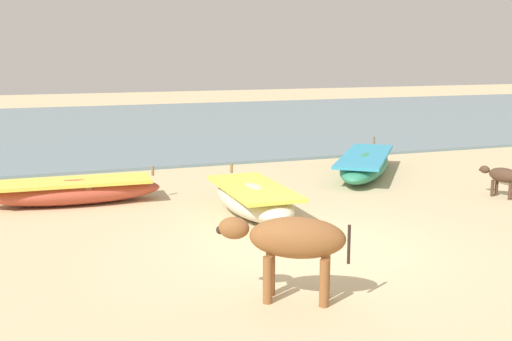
{
  "coord_description": "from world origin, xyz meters",
  "views": [
    {
      "loc": [
        -4.12,
        -8.74,
        3.08
      ],
      "look_at": [
        0.42,
        3.58,
        0.6
      ],
      "focal_mm": 44.28,
      "sensor_mm": 36.0,
      "label": 1
    }
  ],
  "objects_px": {
    "fishing_boat_4": "(75,191)",
    "fishing_boat_6": "(253,199)",
    "cow_adult_brown": "(292,241)",
    "calf_near_dark": "(503,176)",
    "fishing_boat_1": "(365,164)"
  },
  "relations": [
    {
      "from": "fishing_boat_1",
      "to": "fishing_boat_6",
      "type": "height_order",
      "value": "fishing_boat_6"
    },
    {
      "from": "fishing_boat_4",
      "to": "calf_near_dark",
      "type": "xyz_separation_m",
      "value": [
        8.65,
        -2.55,
        0.19
      ]
    },
    {
      "from": "fishing_boat_1",
      "to": "fishing_boat_6",
      "type": "bearing_deg",
      "value": 160.77
    },
    {
      "from": "calf_near_dark",
      "to": "fishing_boat_6",
      "type": "bearing_deg",
      "value": 68.19
    },
    {
      "from": "fishing_boat_4",
      "to": "fishing_boat_6",
      "type": "distance_m",
      "value": 3.76
    },
    {
      "from": "fishing_boat_4",
      "to": "calf_near_dark",
      "type": "bearing_deg",
      "value": -13.7
    },
    {
      "from": "cow_adult_brown",
      "to": "calf_near_dark",
      "type": "relative_size",
      "value": 1.6
    },
    {
      "from": "cow_adult_brown",
      "to": "fishing_boat_6",
      "type": "bearing_deg",
      "value": -74.19
    },
    {
      "from": "fishing_boat_4",
      "to": "cow_adult_brown",
      "type": "relative_size",
      "value": 2.26
    },
    {
      "from": "fishing_boat_4",
      "to": "cow_adult_brown",
      "type": "bearing_deg",
      "value": -68.33
    },
    {
      "from": "fishing_boat_4",
      "to": "cow_adult_brown",
      "type": "xyz_separation_m",
      "value": [
        2.14,
        -6.24,
        0.51
      ]
    },
    {
      "from": "fishing_boat_6",
      "to": "cow_adult_brown",
      "type": "height_order",
      "value": "cow_adult_brown"
    },
    {
      "from": "fishing_boat_6",
      "to": "fishing_boat_4",
      "type": "bearing_deg",
      "value": 57.44
    },
    {
      "from": "fishing_boat_4",
      "to": "fishing_boat_6",
      "type": "height_order",
      "value": "fishing_boat_6"
    },
    {
      "from": "cow_adult_brown",
      "to": "fishing_boat_4",
      "type": "bearing_deg",
      "value": -41.71
    }
  ]
}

